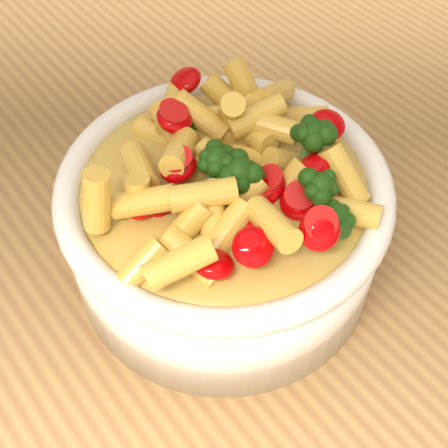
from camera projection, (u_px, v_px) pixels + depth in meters
table at (144, 327)px, 0.55m from camera, size 1.20×0.80×0.90m
serving_bowl at (224, 223)px, 0.44m from camera, size 0.22×0.22×0.10m
pasta_salad at (224, 162)px, 0.39m from camera, size 0.18×0.18×0.04m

